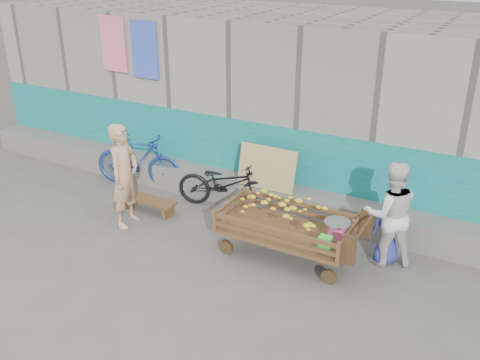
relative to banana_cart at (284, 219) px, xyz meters
The scene contains 9 objects.
ground 1.69m from the banana_cart, 134.92° to the right, with size 80.00×80.00×0.00m, color #56534F.
building_wall 3.25m from the banana_cart, 110.89° to the left, with size 12.00×3.50×3.00m.
banana_cart is the anchor object (origin of this frame).
bench 2.57m from the banana_cart, behind, with size 0.97×0.29×0.24m.
vendor_man 2.61m from the banana_cart, behind, with size 0.61×0.40×1.67m, color tan.
woman 1.44m from the banana_cart, 22.33° to the left, with size 0.74×0.58×1.52m, color silver.
child 1.43m from the banana_cart, 22.14° to the left, with size 0.48×0.31×0.98m, color #2F3595.
bicycle_dark 1.77m from the banana_cart, 148.22° to the left, with size 0.58×1.65×0.87m, color black.
bicycle_blue 3.47m from the banana_cart, 164.44° to the left, with size 0.47×1.68×1.01m, color navy.
Camera 1 is at (3.74, -4.97, 4.15)m, focal length 40.00 mm.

